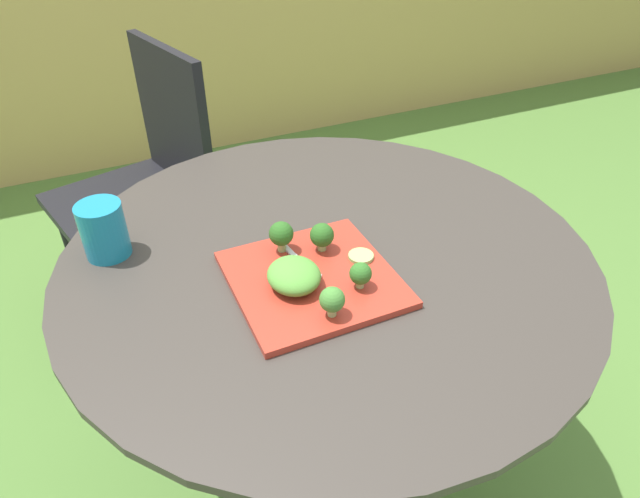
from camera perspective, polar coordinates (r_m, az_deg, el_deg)
The scene contains 13 objects.
ground_plane at distance 1.65m, azimuth 0.51°, elevation -20.68°, with size 12.00×12.00×0.00m, color #4C7533.
bamboo_fence at distance 2.95m, azimuth -17.88°, elevation 22.99°, with size 8.00×0.08×1.56m, color tan.
patio_table at distance 1.25m, azimuth 0.63°, elevation -7.95°, with size 1.06×1.06×0.72m.
patio_chair at distance 1.89m, azimuth -17.06°, elevation 7.73°, with size 0.54×0.54×0.90m.
salad_plate at distance 1.03m, azimuth -0.76°, elevation -3.07°, with size 0.29×0.29×0.01m, color #AD3323.
drinking_glass at distance 1.16m, azimuth -21.19°, elevation 1.57°, with size 0.09×0.09×0.11m.
fork at distance 1.06m, azimuth -2.12°, elevation -1.26°, with size 0.04×0.15×0.00m.
lettuce_mound at distance 1.00m, azimuth -2.68°, elevation -2.71°, with size 0.10×0.11×0.05m, color #519338.
broccoli_floret_0 at distance 0.99m, azimuth 4.34°, elevation -2.51°, with size 0.04×0.04×0.05m.
broccoli_floret_1 at distance 1.08m, azimuth 0.20°, elevation 1.39°, with size 0.05×0.05×0.06m.
broccoli_floret_2 at distance 0.93m, azimuth 1.25°, elevation -5.24°, with size 0.04×0.04×0.06m.
broccoli_floret_3 at distance 1.07m, azimuth -3.98°, elevation 1.51°, with size 0.05×0.05×0.06m.
cucumber_slice_0 at distance 1.07m, azimuth 4.21°, elevation -0.74°, with size 0.05×0.05×0.01m, color #8EB766.
Camera 1 is at (-0.38, -0.81, 1.38)m, focal length 31.29 mm.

